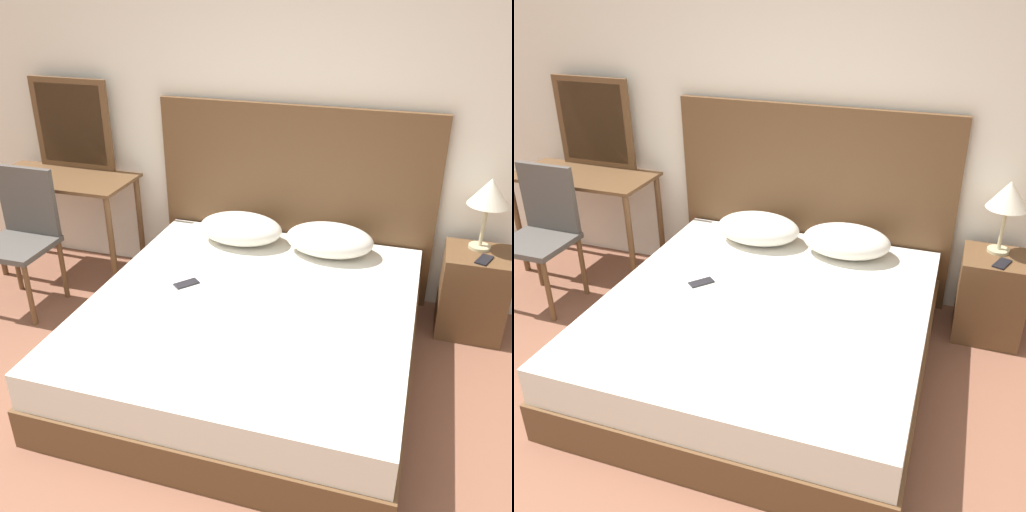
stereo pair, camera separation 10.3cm
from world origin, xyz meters
TOP-DOWN VIEW (x-y plane):
  - wall_back at (0.00, 2.74)m, footprint 10.00×0.06m
  - bed at (0.07, 1.64)m, footprint 1.88×2.01m
  - headboard at (0.07, 2.67)m, footprint 1.98×0.05m
  - pillow_left at (-0.25, 2.39)m, footprint 0.59×0.40m
  - pillow_right at (0.38, 2.39)m, footprint 0.59×0.40m
  - phone_on_bed at (-0.38, 1.71)m, footprint 0.15×0.16m
  - nightstand at (1.34, 2.43)m, footprint 0.41×0.39m
  - table_lamp at (1.33, 2.51)m, footprint 0.25×0.25m
  - phone_on_nightstand at (1.35, 2.33)m, footprint 0.12×0.17m
  - vanity_desk at (-1.65, 2.38)m, footprint 1.08×0.52m
  - vanity_mirror at (-1.65, 2.61)m, footprint 0.64×0.03m
  - chair at (-1.68, 1.90)m, footprint 0.46×0.44m

SIDE VIEW (x-z plane):
  - bed at x=0.07m, z-range 0.00..0.45m
  - nightstand at x=1.34m, z-range 0.00..0.57m
  - phone_on_bed at x=-0.38m, z-range 0.45..0.46m
  - pillow_left at x=-0.25m, z-range 0.45..0.65m
  - pillow_right at x=0.38m, z-range 0.45..0.65m
  - chair at x=-1.68m, z-range 0.07..1.05m
  - phone_on_nightstand at x=1.35m, z-range 0.57..0.58m
  - vanity_desk at x=-1.65m, z-range 0.27..1.06m
  - headboard at x=0.07m, z-range 0.00..1.37m
  - table_lamp at x=1.33m, z-range 0.71..1.18m
  - vanity_mirror at x=-1.65m, z-range 0.79..1.47m
  - wall_back at x=0.00m, z-range 0.00..2.70m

